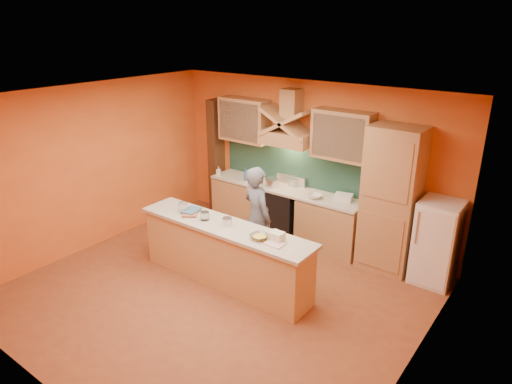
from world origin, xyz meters
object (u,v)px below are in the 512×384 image
Objects in this scene: fridge at (437,242)px; mixing_bowl at (260,237)px; person at (257,217)px; kitchen_scale at (227,222)px; stove at (284,212)px.

mixing_bowl is (-1.83, -1.95, 0.33)m from fridge.
fridge is 0.79× the size of person.
kitchen_scale is at bearing 109.26° from person.
fridge reaches higher than stove.
kitchen_scale is 0.64m from mixing_bowl.
stove is at bearing 180.00° from fridge.
person is at bearing -78.09° from stove.
person is 1.02m from mixing_bowl.
fridge is at bearing 0.00° from stove.
kitchen_scale is (0.24, -1.88, 0.54)m from stove.
stove is 2.71m from fridge.
person reaches higher than mixing_bowl.
kitchen_scale reaches higher than stove.
kitchen_scale is at bearing -142.61° from fridge.
stove is 3.57× the size of mixing_bowl.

